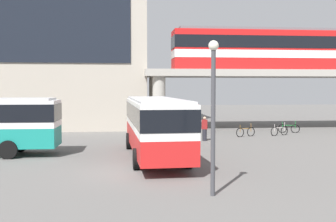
{
  "coord_description": "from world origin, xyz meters",
  "views": [
    {
      "loc": [
        -0.35,
        -18.71,
        3.83
      ],
      "look_at": [
        2.67,
        9.77,
        2.2
      ],
      "focal_mm": 44.87,
      "sensor_mm": 36.0,
      "label": 1
    }
  ],
  "objects_px": {
    "bicycle_green": "(289,128)",
    "pedestrian_by_bike_rack": "(205,129)",
    "bus_main": "(155,121)",
    "train": "(306,50)",
    "bicycle_brown": "(246,132)",
    "bicycle_silver": "(279,131)"
  },
  "relations": [
    {
      "from": "bicycle_green",
      "to": "bicycle_silver",
      "type": "distance_m",
      "value": 2.43
    },
    {
      "from": "bus_main",
      "to": "train",
      "type": "bearing_deg",
      "value": 45.21
    },
    {
      "from": "train",
      "to": "bicycle_green",
      "type": "height_order",
      "value": "train"
    },
    {
      "from": "pedestrian_by_bike_rack",
      "to": "train",
      "type": "bearing_deg",
      "value": 37.32
    },
    {
      "from": "bicycle_silver",
      "to": "pedestrian_by_bike_rack",
      "type": "xyz_separation_m",
      "value": [
        -6.56,
        -2.68,
        0.46
      ]
    },
    {
      "from": "train",
      "to": "bicycle_green",
      "type": "relative_size",
      "value": 14.53
    },
    {
      "from": "train",
      "to": "bicycle_green",
      "type": "distance_m",
      "value": 8.7
    },
    {
      "from": "train",
      "to": "bus_main",
      "type": "bearing_deg",
      "value": -134.79
    },
    {
      "from": "bicycle_green",
      "to": "pedestrian_by_bike_rack",
      "type": "height_order",
      "value": "pedestrian_by_bike_rack"
    },
    {
      "from": "bicycle_brown",
      "to": "train",
      "type": "bearing_deg",
      "value": 39.82
    },
    {
      "from": "train",
      "to": "bicycle_brown",
      "type": "bearing_deg",
      "value": -140.18
    },
    {
      "from": "bicycle_green",
      "to": "bicycle_brown",
      "type": "relative_size",
      "value": 1.03
    },
    {
      "from": "bus_main",
      "to": "bicycle_brown",
      "type": "bearing_deg",
      "value": 49.69
    },
    {
      "from": "bicycle_brown",
      "to": "pedestrian_by_bike_rack",
      "type": "relative_size",
      "value": 0.97
    },
    {
      "from": "bicycle_brown",
      "to": "bicycle_silver",
      "type": "relative_size",
      "value": 1.0
    },
    {
      "from": "bicycle_green",
      "to": "bicycle_silver",
      "type": "bearing_deg",
      "value": -129.34
    },
    {
      "from": "bus_main",
      "to": "bicycle_silver",
      "type": "distance_m",
      "value": 14.35
    },
    {
      "from": "pedestrian_by_bike_rack",
      "to": "bicycle_silver",
      "type": "bearing_deg",
      "value": 22.25
    },
    {
      "from": "bicycle_brown",
      "to": "bicycle_silver",
      "type": "xyz_separation_m",
      "value": [
        2.89,
        0.43,
        0.0
      ]
    },
    {
      "from": "bicycle_silver",
      "to": "bus_main",
      "type": "bearing_deg",
      "value": -138.06
    },
    {
      "from": "bicycle_brown",
      "to": "bicycle_silver",
      "type": "bearing_deg",
      "value": 8.46
    },
    {
      "from": "bicycle_green",
      "to": "bicycle_silver",
      "type": "relative_size",
      "value": 1.03
    }
  ]
}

